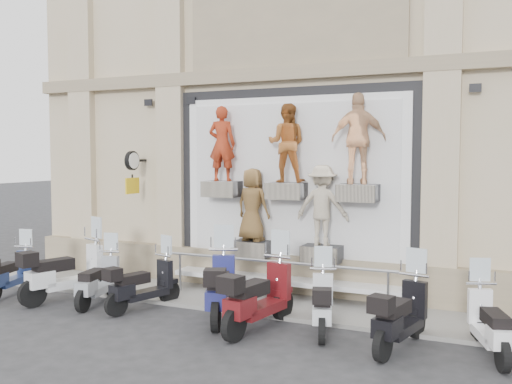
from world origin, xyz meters
TOP-DOWN VIEW (x-y plane):
  - ground at (0.00, 0.00)m, footprint 90.00×90.00m
  - sidewalk at (0.00, 2.10)m, footprint 16.00×2.20m
  - building at (0.00, 7.00)m, footprint 14.00×8.60m
  - shop_vitrine at (0.12, 2.74)m, footprint 5.60×0.83m
  - guard_rail at (0.00, 2.00)m, footprint 5.06×0.10m
  - clock_sign_bracket at (-3.90, 2.47)m, footprint 0.10×0.80m
  - scooter_a at (-5.61, 0.34)m, footprint 0.87×1.78m
  - scooter_b at (-4.15, 0.50)m, footprint 1.29×2.22m
  - scooter_c at (-3.36, 0.54)m, footprint 0.85×1.81m
  - scooter_d at (-2.25, 0.57)m, footprint 1.03×1.85m
  - scooter_e at (-0.56, 0.63)m, footprint 1.35×2.18m
  - scooter_f at (0.39, 0.32)m, footprint 0.96×2.17m
  - scooter_g at (1.43, 0.67)m, footprint 1.01×1.83m
  - scooter_h at (2.84, 0.36)m, footprint 0.94×1.97m
  - scooter_i at (4.13, 0.59)m, footprint 1.05×1.83m

SIDE VIEW (x-z plane):
  - ground at x=0.00m, z-range 0.00..0.00m
  - sidewalk at x=0.00m, z-range 0.00..0.08m
  - guard_rail at x=0.00m, z-range 0.00..0.93m
  - scooter_a at x=-5.61m, z-range 0.00..1.39m
  - scooter_c at x=-3.36m, z-range 0.00..1.41m
  - scooter_g at x=1.43m, z-range 0.00..1.43m
  - scooter_i at x=4.13m, z-range 0.00..1.43m
  - scooter_d at x=-2.25m, z-range 0.00..1.44m
  - scooter_h at x=2.84m, z-range 0.00..1.54m
  - scooter_f at x=0.39m, z-range 0.00..1.71m
  - scooter_e at x=-0.56m, z-range 0.00..1.71m
  - scooter_b at x=-4.15m, z-range 0.00..1.73m
  - shop_vitrine at x=0.12m, z-range 0.28..4.58m
  - clock_sign_bracket at x=-3.90m, z-range 2.29..3.31m
  - building at x=0.00m, z-range 0.00..12.00m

